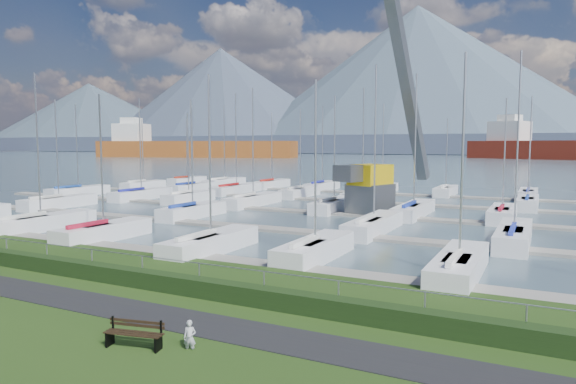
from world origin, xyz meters
The scene contains 12 objects.
path centered at (0.00, -3.00, 0.01)m, with size 160.00×2.00×0.04m, color black.
water centered at (0.00, 260.00, -0.40)m, with size 800.00×540.00×0.20m, color #445864.
hedge centered at (0.00, -0.40, 0.35)m, with size 80.00×0.70×0.70m, color black.
fence centered at (0.00, 0.00, 1.20)m, with size 0.04×0.04×80.00m, color #95969D.
foothill centered at (0.00, 330.00, 6.00)m, with size 900.00×80.00×12.00m, color #444E64.
mountains centered at (7.35, 404.62, 46.68)m, with size 1190.00×360.00×115.00m.
docks centered at (0.00, 26.00, -0.22)m, with size 90.00×41.60×0.25m.
bench_right centered at (3.70, -5.49, 0.42)m, with size 1.85×0.78×0.85m.
person centered at (5.25, -4.87, 0.51)m, with size 0.37×0.24×1.02m, color #ADAEB4.
crane centered at (1.05, 28.24, 5.33)m, with size 5.72×13.48×22.35m.
cargo_ship_west centered at (-141.23, 184.98, 3.57)m, with size 98.29×41.91×21.50m.
sailboat_fleet centered at (-2.05, 29.10, 5.38)m, with size 74.80×49.58×13.32m.
Camera 1 is at (14.31, -16.54, 5.98)m, focal length 32.00 mm.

